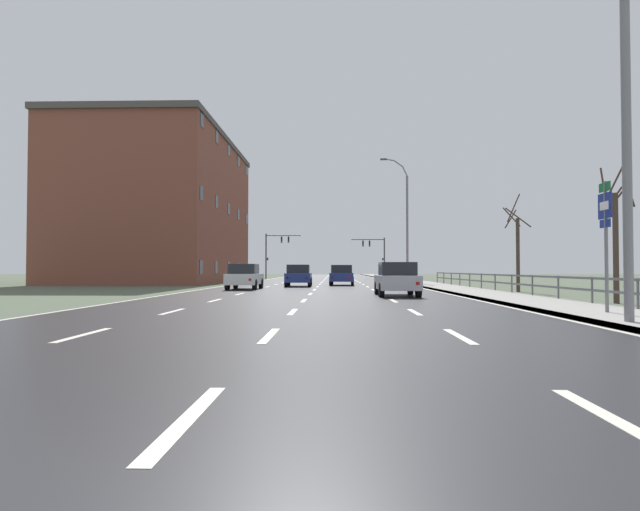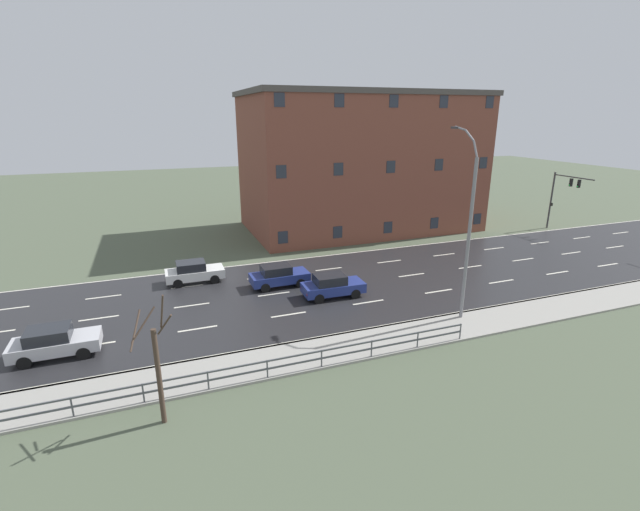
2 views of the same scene
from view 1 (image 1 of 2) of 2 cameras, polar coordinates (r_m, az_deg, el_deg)
The scene contains 16 objects.
ground_plane at distance 50.37m, azimuth 0.23°, elevation -2.99°, with size 160.00×160.00×0.12m.
road_asphalt_strip at distance 62.36m, azimuth 0.50°, elevation -2.63°, with size 14.00×120.00×0.03m.
sidewalk_right at distance 62.77m, azimuth 8.22°, elevation -2.56°, with size 3.00×120.00×0.12m.
guardrail at distance 28.52m, azimuth 19.26°, elevation -2.51°, with size 0.07×34.65×1.00m.
street_lamp_foreground at distance 13.82m, azimuth 29.61°, elevation 16.69°, with size 2.69×0.24×11.32m.
street_lamp_midground at distance 46.84m, azimuth 9.28°, elevation 3.63°, with size 2.46×0.24×11.07m.
highway_sign at distance 15.83m, azimuth 28.60°, elevation 2.47°, with size 0.09×0.68×3.59m.
traffic_signal_right at distance 71.08m, azimuth 6.10°, elevation 0.56°, with size 4.52×0.36×5.50m.
traffic_signal_left at distance 69.72m, azimuth -4.96°, elevation 0.84°, with size 4.69×0.36×5.96m.
car_near_right at distance 32.42m, azimuth -8.19°, elevation -2.27°, with size 1.85×4.11×1.57m.
car_mid_centre at distance 40.32m, azimuth 2.38°, elevation -2.13°, with size 1.93×4.15×1.57m.
car_distant at distance 24.52m, azimuth 8.33°, elevation -2.53°, with size 1.85×4.11×1.57m.
car_near_left at distance 37.58m, azimuth -2.33°, elevation -2.18°, with size 1.89×4.13×1.57m.
brick_building at distance 53.44m, azimuth -16.75°, elevation 4.70°, with size 13.20×23.65×13.90m.
bare_tree_near at distance 22.10m, azimuth 29.45°, elevation 1.65°, with size 1.22×1.35×5.41m.
bare_tree_mid at distance 30.94m, azimuth 20.63°, elevation 0.72°, with size 1.28×1.58×5.50m.
Camera 1 is at (1.21, -2.34, 1.26)m, focal length 29.47 mm.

